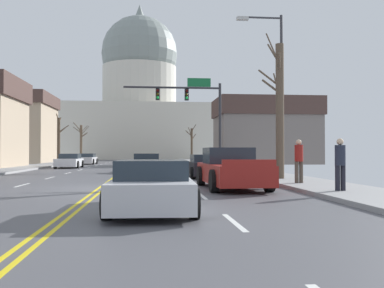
{
  "coord_description": "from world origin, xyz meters",
  "views": [
    {
      "loc": [
        1.8,
        -17.07,
        1.4
      ],
      "look_at": [
        7.13,
        36.1,
        2.38
      ],
      "focal_mm": 40.69,
      "sensor_mm": 36.0,
      "label": 1
    }
  ],
  "objects_px": {
    "sedan_oncoming_00": "(69,161)",
    "bicycle_parked": "(271,171)",
    "sedan_near_01": "(207,167)",
    "pickup_truck_near_02": "(231,170)",
    "sedan_near_03": "(152,187)",
    "sedan_near_00": "(146,164)",
    "signal_gantry": "(194,104)",
    "street_lamp_right": "(276,81)",
    "sedan_oncoming_01": "(87,159)",
    "pedestrian_01": "(299,159)",
    "pedestrian_00": "(340,162)"
  },
  "relations": [
    {
      "from": "pickup_truck_near_02",
      "to": "pedestrian_01",
      "type": "xyz_separation_m",
      "value": [
        2.91,
        0.57,
        0.42
      ]
    },
    {
      "from": "sedan_near_01",
      "to": "sedan_near_03",
      "type": "distance_m",
      "value": 13.66
    },
    {
      "from": "sedan_oncoming_00",
      "to": "bicycle_parked",
      "type": "bearing_deg",
      "value": -55.56
    },
    {
      "from": "bicycle_parked",
      "to": "sedan_near_00",
      "type": "bearing_deg",
      "value": 121.54
    },
    {
      "from": "street_lamp_right",
      "to": "sedan_near_01",
      "type": "xyz_separation_m",
      "value": [
        -2.91,
        3.34,
        -4.21
      ]
    },
    {
      "from": "signal_gantry",
      "to": "sedan_near_03",
      "type": "bearing_deg",
      "value": -98.26
    },
    {
      "from": "signal_gantry",
      "to": "bicycle_parked",
      "type": "relative_size",
      "value": 4.47
    },
    {
      "from": "sedan_near_03",
      "to": "pedestrian_01",
      "type": "distance_m",
      "value": 9.06
    },
    {
      "from": "pickup_truck_near_02",
      "to": "bicycle_parked",
      "type": "relative_size",
      "value": 3.03
    },
    {
      "from": "street_lamp_right",
      "to": "sedan_near_00",
      "type": "height_order",
      "value": "street_lamp_right"
    },
    {
      "from": "signal_gantry",
      "to": "pedestrian_00",
      "type": "xyz_separation_m",
      "value": [
        2.57,
        -21.34,
        -4.21
      ]
    },
    {
      "from": "signal_gantry",
      "to": "pedestrian_01",
      "type": "distance_m",
      "value": 18.41
    },
    {
      "from": "sedan_near_01",
      "to": "pedestrian_01",
      "type": "distance_m",
      "value": 7.19
    },
    {
      "from": "signal_gantry",
      "to": "street_lamp_right",
      "type": "relative_size",
      "value": 1.0
    },
    {
      "from": "signal_gantry",
      "to": "sedan_near_00",
      "type": "height_order",
      "value": "signal_gantry"
    },
    {
      "from": "pickup_truck_near_02",
      "to": "sedan_near_03",
      "type": "relative_size",
      "value": 1.17
    },
    {
      "from": "sedan_near_03",
      "to": "pedestrian_00",
      "type": "distance_m",
      "value": 6.92
    },
    {
      "from": "sedan_oncoming_00",
      "to": "sedan_oncoming_01",
      "type": "relative_size",
      "value": 0.97
    },
    {
      "from": "sedan_near_03",
      "to": "sedan_oncoming_01",
      "type": "relative_size",
      "value": 0.99
    },
    {
      "from": "sedan_oncoming_00",
      "to": "bicycle_parked",
      "type": "relative_size",
      "value": 2.53
    },
    {
      "from": "sedan_near_00",
      "to": "bicycle_parked",
      "type": "xyz_separation_m",
      "value": [
        6.03,
        -9.82,
        -0.11
      ]
    },
    {
      "from": "sedan_near_01",
      "to": "pickup_truck_near_02",
      "type": "bearing_deg",
      "value": -90.0
    },
    {
      "from": "sedan_oncoming_01",
      "to": "bicycle_parked",
      "type": "distance_m",
      "value": 32.91
    },
    {
      "from": "sedan_near_00",
      "to": "sedan_near_01",
      "type": "distance_m",
      "value": 7.35
    },
    {
      "from": "street_lamp_right",
      "to": "sedan_near_03",
      "type": "distance_m",
      "value": 12.39
    },
    {
      "from": "sedan_near_01",
      "to": "bicycle_parked",
      "type": "distance_m",
      "value": 4.23
    },
    {
      "from": "sedan_oncoming_01",
      "to": "signal_gantry",
      "type": "bearing_deg",
      "value": -56.07
    },
    {
      "from": "street_lamp_right",
      "to": "sedan_near_03",
      "type": "xyz_separation_m",
      "value": [
        -6.02,
        -9.97,
        -4.24
      ]
    },
    {
      "from": "street_lamp_right",
      "to": "pedestrian_00",
      "type": "bearing_deg",
      "value": -89.05
    },
    {
      "from": "sedan_near_00",
      "to": "pedestrian_00",
      "type": "xyz_separation_m",
      "value": [
        6.38,
        -16.67,
        0.49
      ]
    },
    {
      "from": "pickup_truck_near_02",
      "to": "pedestrian_01",
      "type": "bearing_deg",
      "value": 11.14
    },
    {
      "from": "pickup_truck_near_02",
      "to": "sedan_oncoming_01",
      "type": "xyz_separation_m",
      "value": [
        -10.18,
        34.15,
        -0.12
      ]
    },
    {
      "from": "street_lamp_right",
      "to": "sedan_oncoming_01",
      "type": "bearing_deg",
      "value": 113.33
    },
    {
      "from": "sedan_near_00",
      "to": "pedestrian_00",
      "type": "height_order",
      "value": "pedestrian_00"
    },
    {
      "from": "sedan_near_01",
      "to": "sedan_near_03",
      "type": "height_order",
      "value": "sedan_near_01"
    },
    {
      "from": "sedan_oncoming_01",
      "to": "pedestrian_01",
      "type": "height_order",
      "value": "pedestrian_01"
    },
    {
      "from": "sedan_oncoming_00",
      "to": "pedestrian_01",
      "type": "distance_m",
      "value": 25.49
    },
    {
      "from": "pickup_truck_near_02",
      "to": "bicycle_parked",
      "type": "xyz_separation_m",
      "value": [
        2.67,
        3.85,
        -0.22
      ]
    },
    {
      "from": "bicycle_parked",
      "to": "pickup_truck_near_02",
      "type": "bearing_deg",
      "value": -124.77
    },
    {
      "from": "street_lamp_right",
      "to": "sedan_oncoming_01",
      "type": "xyz_separation_m",
      "value": [
        -13.09,
        30.36,
        -4.23
      ]
    },
    {
      "from": "sedan_near_03",
      "to": "pedestrian_00",
      "type": "relative_size",
      "value": 2.69
    },
    {
      "from": "sedan_oncoming_01",
      "to": "sedan_near_01",
      "type": "bearing_deg",
      "value": -69.36
    },
    {
      "from": "sedan_near_00",
      "to": "signal_gantry",
      "type": "bearing_deg",
      "value": 50.82
    },
    {
      "from": "sedan_near_03",
      "to": "sedan_oncoming_01",
      "type": "height_order",
      "value": "sedan_oncoming_01"
    },
    {
      "from": "sedan_oncoming_00",
      "to": "sedan_near_01",
      "type": "bearing_deg",
      "value": -56.64
    },
    {
      "from": "sedan_near_01",
      "to": "bicycle_parked",
      "type": "relative_size",
      "value": 2.47
    },
    {
      "from": "sedan_near_03",
      "to": "pedestrian_01",
      "type": "relative_size",
      "value": 2.59
    },
    {
      "from": "sedan_near_01",
      "to": "sedan_oncoming_01",
      "type": "height_order",
      "value": "sedan_near_01"
    },
    {
      "from": "sedan_near_00",
      "to": "sedan_near_01",
      "type": "xyz_separation_m",
      "value": [
        3.36,
        -6.54,
        -0.0
      ]
    },
    {
      "from": "pedestrian_01",
      "to": "sedan_near_03",
      "type": "bearing_deg",
      "value": -131.69
    }
  ]
}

